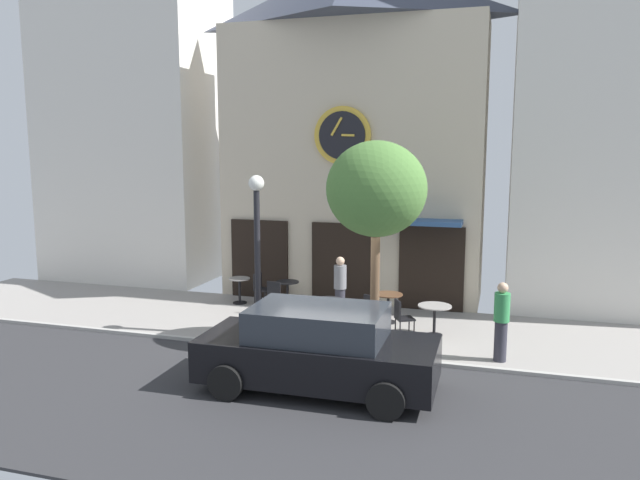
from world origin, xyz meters
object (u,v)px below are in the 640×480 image
cafe_chair_left_end (260,286)px  pedestrian_green (501,321)px  cafe_table_center (240,287)px  cafe_chair_facing_street (297,313)px  street_lamp (257,256)px  pedestrian_grey (340,288)px  cafe_table_near_door (388,302)px  parked_car_black (318,349)px  street_tree (376,190)px  cafe_chair_corner (401,315)px  cafe_table_center_left (288,290)px  cafe_chair_outer (275,295)px  cafe_table_leftmost (435,313)px  cafe_table_center_right (329,309)px  cafe_chair_near_lamp (373,310)px

cafe_chair_left_end → pedestrian_green: size_ratio=0.54×
cafe_table_center → cafe_chair_facing_street: 3.40m
street_lamp → pedestrian_grey: 2.57m
cafe_table_near_door → cafe_table_center: bearing=171.0°
cafe_chair_left_end → parked_car_black: (3.33, -5.36, 0.23)m
street_tree → cafe_chair_corner: (0.43, 1.00, -2.97)m
cafe_table_center_left → street_tree: bearing=-43.1°
cafe_table_center → cafe_table_center_left: bearing=1.2°
street_lamp → pedestrian_green: bearing=-1.0°
pedestrian_green → cafe_table_near_door: bearing=142.5°
street_lamp → cafe_chair_outer: street_lamp is taller
cafe_table_center_left → cafe_table_leftmost: (4.21, -1.50, 0.06)m
cafe_table_center_left → pedestrian_grey: pedestrian_grey is taller
street_lamp → cafe_chair_corner: size_ratio=4.20×
pedestrian_green → cafe_table_center_right: bearing=164.6°
pedestrian_green → parked_car_black: size_ratio=0.39×
cafe_table_center → pedestrian_green: 7.68m
street_tree → cafe_chair_outer: bearing=146.4°
cafe_chair_facing_street → pedestrian_grey: bearing=63.8°
cafe_chair_outer → cafe_table_center_right: bearing=-28.2°
cafe_table_leftmost → cafe_chair_left_end: size_ratio=0.87×
street_lamp → cafe_table_center_left: bearing=95.4°
cafe_table_center_right → cafe_chair_outer: cafe_chair_outer is taller
cafe_chair_left_end → cafe_chair_outer: same height
street_tree → street_lamp: bearing=177.6°
pedestrian_grey → cafe_table_center_right: bearing=-94.6°
street_lamp → cafe_table_center_right: size_ratio=4.97×
cafe_chair_left_end → cafe_table_near_door: bearing=-10.9°
cafe_table_center_right → pedestrian_grey: bearing=85.4°
cafe_table_near_door → pedestrian_grey: bearing=-170.3°
cafe_table_center_right → street_lamp: bearing=-144.8°
cafe_chair_outer → pedestrian_grey: (1.82, -0.15, 0.33)m
cafe_table_near_door → cafe_table_leftmost: size_ratio=0.95×
cafe_chair_corner → pedestrian_green: (2.23, -0.99, 0.33)m
cafe_chair_facing_street → pedestrian_green: pedestrian_green is taller
cafe_table_center → cafe_chair_facing_street: (2.50, -2.30, 0.05)m
cafe_chair_near_lamp → cafe_chair_outer: size_ratio=1.00×
street_tree → pedestrian_green: bearing=0.4°
cafe_table_center → parked_car_black: parked_car_black is taller
cafe_table_center_left → pedestrian_grey: size_ratio=0.43×
cafe_table_center_left → cafe_table_center_right: cafe_table_center_right is taller
cafe_table_center → cafe_chair_facing_street: size_ratio=0.81×
street_lamp → pedestrian_green: (5.45, -0.10, -1.06)m
cafe_chair_left_end → pedestrian_grey: 2.75m
cafe_table_center → cafe_table_near_door: size_ratio=0.98×
cafe_chair_outer → parked_car_black: bearing=-60.5°
cafe_table_center_right → cafe_chair_near_lamp: bearing=10.9°
cafe_chair_near_lamp → pedestrian_grey: (-0.97, 0.60, 0.33)m
cafe_chair_near_lamp → pedestrian_grey: 1.19m
cafe_chair_left_end → cafe_chair_facing_street: (1.88, -2.33, 0.00)m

